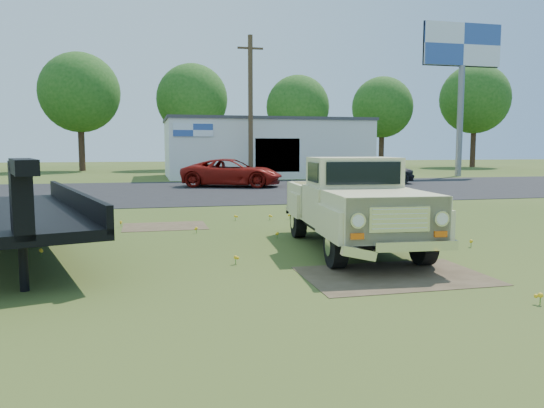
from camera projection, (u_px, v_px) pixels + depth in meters
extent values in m
plane|color=#344817|center=(266.00, 247.00, 11.32)|extent=(140.00, 140.00, 0.00)
cube|color=black|center=(198.00, 191.00, 25.82)|extent=(90.00, 14.00, 0.02)
cube|color=#463925|center=(395.00, 276.00, 8.76)|extent=(3.00, 2.00, 0.01)
cube|color=#463925|center=(165.00, 227.00, 14.24)|extent=(2.20, 1.60, 0.01)
cube|color=white|center=(264.00, 149.00, 38.60)|extent=(14.00, 8.00, 4.00)
cube|color=#3F3F44|center=(264.00, 121.00, 38.38)|extent=(14.20, 8.20, 0.20)
cube|color=black|center=(277.00, 155.00, 34.82)|extent=(3.00, 0.10, 2.20)
cube|color=white|center=(193.00, 130.00, 33.29)|extent=(2.50, 0.08, 0.80)
cylinder|color=slate|center=(460.00, 121.00, 38.72)|extent=(0.44, 0.44, 8.00)
cube|color=white|center=(463.00, 44.00, 38.13)|extent=(6.00, 0.30, 3.00)
cube|color=black|center=(461.00, 45.00, 38.30)|extent=(6.10, 0.10, 3.10)
cylinder|color=#442E1F|center=(251.00, 109.00, 33.04)|extent=(0.30, 0.30, 9.00)
cube|color=#442E1F|center=(250.00, 48.00, 32.64)|extent=(1.60, 0.12, 0.12)
cylinder|color=#39241A|center=(82.00, 149.00, 47.46)|extent=(0.56, 0.56, 3.96)
sphere|color=#1A4C15|center=(80.00, 92.00, 46.93)|extent=(7.04, 7.04, 7.04)
cylinder|color=#39241A|center=(193.00, 150.00, 50.75)|extent=(0.56, 0.56, 3.78)
sphere|color=#1A4C15|center=(192.00, 99.00, 50.24)|extent=(6.72, 6.72, 6.72)
cylinder|color=#39241A|center=(298.00, 151.00, 51.62)|extent=(0.56, 0.56, 3.42)
sphere|color=#1A4C15|center=(298.00, 107.00, 51.16)|extent=(6.08, 6.08, 6.08)
cylinder|color=#39241A|center=(381.00, 150.00, 56.34)|extent=(0.56, 0.56, 3.60)
sphere|color=#1A4C15|center=(382.00, 107.00, 55.86)|extent=(6.40, 6.40, 6.40)
cylinder|color=#39241A|center=(473.00, 148.00, 57.17)|extent=(0.56, 0.56, 4.14)
sphere|color=#1A4C15|center=(475.00, 99.00, 56.61)|extent=(7.36, 7.36, 7.36)
imported|color=maroon|center=(232.00, 173.00, 28.41)|extent=(5.87, 4.17, 1.48)
imported|color=black|center=(374.00, 170.00, 30.87)|extent=(4.88, 2.66, 1.57)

